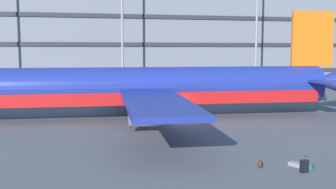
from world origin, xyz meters
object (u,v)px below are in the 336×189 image
suitcase_scuffed (296,164)px  suitcase_navy (309,166)px  airliner (137,88)px  backpack_teal (260,164)px  suitcase_upright (304,166)px

suitcase_scuffed → suitcase_navy: bearing=-45.9°
airliner → backpack_teal: size_ratio=91.68×
suitcase_scuffed → suitcase_navy: 0.72m
suitcase_upright → suitcase_scuffed: bearing=79.8°
backpack_teal → suitcase_navy: bearing=-15.2°
airliner → suitcase_upright: airliner is taller
suitcase_navy → backpack_teal: backpack_teal is taller
suitcase_upright → suitcase_navy: suitcase_upright is taller
airliner → suitcase_navy: size_ratio=60.66×
airliner → suitcase_scuffed: airliner is taller
suitcase_scuffed → backpack_teal: bearing=175.0°
suitcase_navy → suitcase_upright: bearing=-137.0°
airliner → suitcase_scuffed: bearing=-70.5°
airliner → suitcase_scuffed: (6.22, -17.54, -2.72)m
airliner → backpack_teal: (4.16, -17.36, -2.62)m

